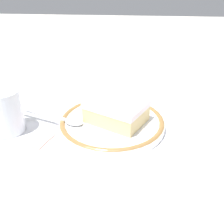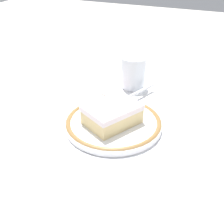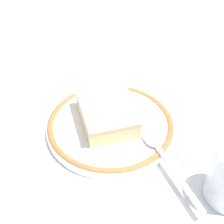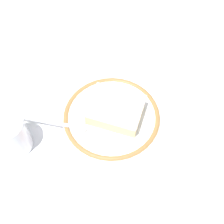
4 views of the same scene
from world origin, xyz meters
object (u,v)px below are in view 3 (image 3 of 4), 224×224
at_px(plate, 112,124).
at_px(spoon, 163,155).
at_px(sugar_packet, 195,153).
at_px(cake_slice, 105,111).

height_order(plate, spoon, spoon).
xyz_separation_m(spoon, sugar_packet, (-0.02, -0.05, -0.01)).
bearing_deg(plate, cake_slice, 41.36).
distance_m(cake_slice, sugar_packet, 0.14).
bearing_deg(cake_slice, plate, -138.64).
relative_size(cake_slice, spoon, 0.89).
bearing_deg(plate, sugar_packet, -157.57).
bearing_deg(cake_slice, spoon, -174.78).
relative_size(plate, sugar_packet, 3.90).
distance_m(spoon, sugar_packet, 0.05).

